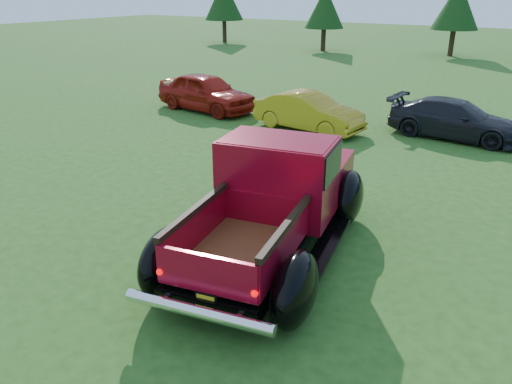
% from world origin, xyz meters
% --- Properties ---
extents(ground, '(120.00, 120.00, 0.00)m').
position_xyz_m(ground, '(0.00, 0.00, 0.00)').
color(ground, '#244C15').
rests_on(ground, ground).
extents(tree_far_west, '(3.33, 3.33, 5.20)m').
position_xyz_m(tree_far_west, '(-22.00, 30.00, 3.52)').
color(tree_far_west, '#332114').
rests_on(tree_far_west, ground).
extents(tree_west, '(2.94, 2.94, 4.60)m').
position_xyz_m(tree_west, '(-12.00, 29.00, 3.11)').
color(tree_west, '#332114').
rests_on(tree_west, ground).
extents(tree_mid_left, '(3.20, 3.20, 5.00)m').
position_xyz_m(tree_mid_left, '(-3.00, 31.00, 3.38)').
color(tree_mid_left, '#332114').
rests_on(tree_mid_left, ground).
extents(pickup_truck, '(3.52, 5.97, 2.11)m').
position_xyz_m(pickup_truck, '(0.60, 0.21, 1.00)').
color(pickup_truck, black).
rests_on(pickup_truck, ground).
extents(show_car_red, '(4.49, 2.28, 1.46)m').
position_xyz_m(show_car_red, '(-7.40, 8.38, 0.73)').
color(show_car_red, maroon).
rests_on(show_car_red, ground).
extents(show_car_yellow, '(3.98, 1.76, 1.27)m').
position_xyz_m(show_car_yellow, '(-2.63, 7.93, 0.64)').
color(show_car_yellow, gold).
rests_on(show_car_yellow, ground).
extents(show_car_grey, '(4.38, 2.02, 1.24)m').
position_xyz_m(show_car_grey, '(1.84, 9.63, 0.62)').
color(show_car_grey, black).
rests_on(show_car_grey, ground).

